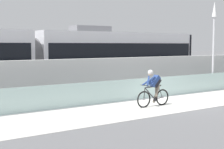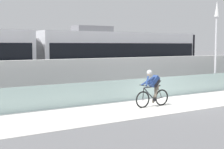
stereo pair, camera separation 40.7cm
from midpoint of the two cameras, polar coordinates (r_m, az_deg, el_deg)
name	(u,v)px [view 2 (the right image)]	position (r m, az deg, el deg)	size (l,w,h in m)	color
ground_plane	(177,103)	(15.46, 11.96, -4.91)	(200.00, 200.00, 0.00)	slate
bike_path_deck	(177,103)	(15.46, 11.96, -4.89)	(32.00, 3.20, 0.01)	silver
glass_parapet	(152,88)	(16.74, 7.56, -2.31)	(32.00, 0.05, 1.03)	silver
concrete_barrier_wall	(131,76)	(18.09, 3.91, -0.19)	(32.00, 0.36, 1.98)	silver
tram_rail_near	(107,88)	(20.25, -0.27, -2.42)	(32.00, 0.08, 0.01)	#595654
tram_rail_far	(96,86)	(21.46, -2.32, -2.00)	(32.00, 0.08, 0.01)	#595654
tram	(33,59)	(18.80, -12.89, 2.64)	(22.56, 2.54, 3.81)	silver
cyclist_on_bike	(153,89)	(14.37, 7.83, -2.46)	(1.77, 0.58, 1.61)	black
lamp_post_antenna	(216,34)	(20.42, 18.08, 6.64)	(0.28, 0.28, 5.20)	gray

